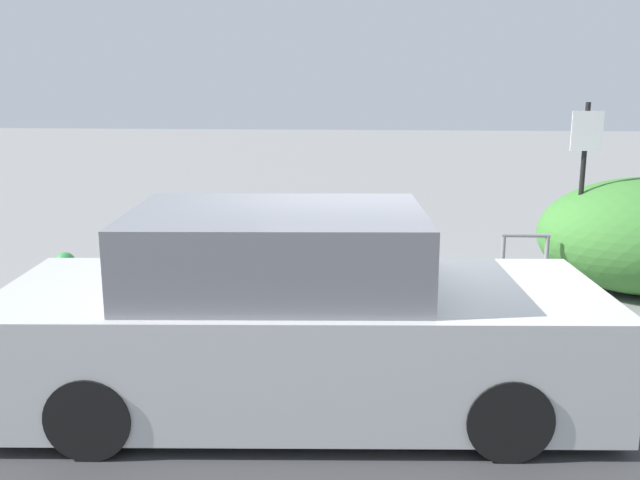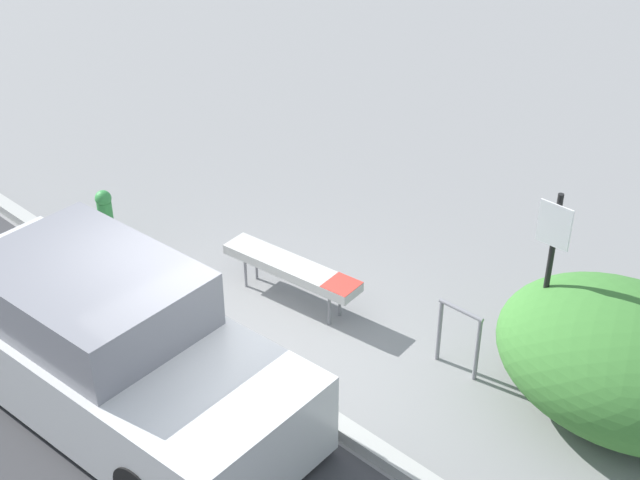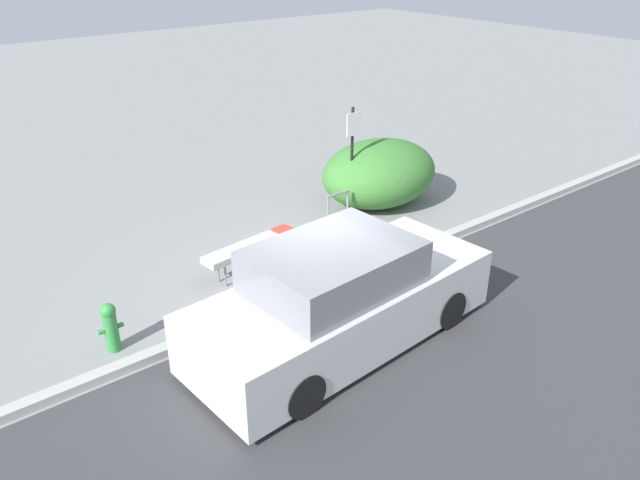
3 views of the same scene
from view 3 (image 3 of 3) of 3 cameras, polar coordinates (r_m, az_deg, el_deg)
The scene contains 8 objects.
ground_plane at distance 10.42m, azimuth 0.01°, elevation -4.66°, with size 60.00×60.00×0.00m, color gray.
curb at distance 10.39m, azimuth 0.01°, elevation -4.35°, with size 60.00×0.20×0.13m.
bench at distance 10.85m, azimuth -6.27°, elevation -0.58°, with size 1.89×0.59×0.56m.
bike_rack at distance 12.26m, azimuth 1.66°, elevation 2.97°, with size 0.55×0.06×0.83m.
sign_post at distance 12.67m, azimuth 2.97°, elevation 8.01°, with size 0.36×0.08×2.30m.
fire_hydrant at distance 9.31m, azimuth -18.62°, elevation -7.43°, with size 0.36×0.22×0.77m.
shrub_hedge at distance 13.55m, azimuth 5.45°, elevation 6.12°, with size 2.69×2.07×1.41m.
parked_car_near at distance 8.85m, azimuth 1.88°, elevation -5.47°, with size 4.74×2.07×1.60m.
Camera 3 is at (-5.51, -7.02, 5.38)m, focal length 35.00 mm.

